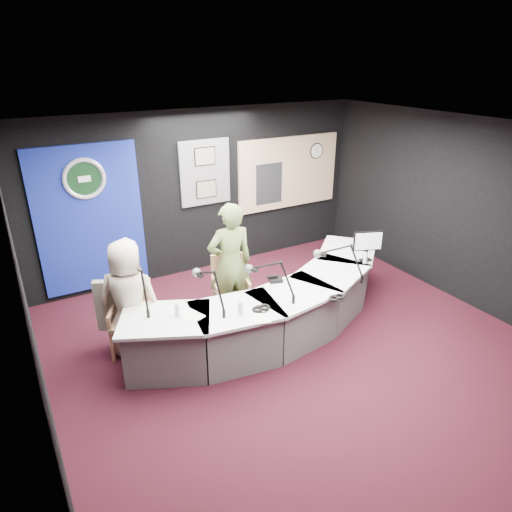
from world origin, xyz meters
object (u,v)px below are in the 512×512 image
armchair_left (132,321)px  person_woman (230,264)px  armchair_right (231,287)px  person_man (129,299)px  broadcast_desk (274,308)px

armchair_left → person_woman: bearing=30.1°
armchair_left → armchair_right: (1.46, 0.08, 0.07)m
armchair_right → person_man: person_man is taller
broadcast_desk → person_man: bearing=164.6°
person_man → armchair_left: bearing=-0.0°
person_man → person_woman: (1.46, 0.08, 0.11)m
broadcast_desk → person_man: size_ratio=2.86×
armchair_left → armchair_right: armchair_right is taller
person_man → person_woman: 1.47m
broadcast_desk → armchair_right: armchair_right is taller
armchair_left → person_woman: person_woman is taller
broadcast_desk → armchair_right: 0.71m
broadcast_desk → person_woman: person_woman is taller
broadcast_desk → armchair_right: (-0.37, 0.59, 0.16)m
armchair_right → person_man: bearing=-162.0°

